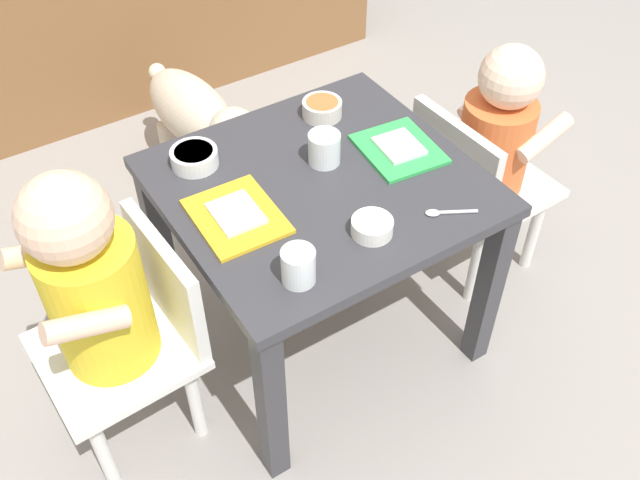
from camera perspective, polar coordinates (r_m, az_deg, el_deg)
name	(u,v)px	position (r m, az deg, el deg)	size (l,w,h in m)	color
ground_plane	(320,329)	(1.76, 0.00, -7.07)	(7.00, 7.00, 0.00)	gray
dining_table	(320,211)	(1.48, 0.00, 2.30)	(0.60, 0.56, 0.47)	#333338
seated_child_left	(100,292)	(1.34, -16.96, -3.95)	(0.29, 0.29, 0.69)	silver
seated_child_right	(492,142)	(1.71, 13.41, 7.56)	(0.29, 0.29, 0.62)	silver
dog	(199,116)	(2.05, -9.53, 9.62)	(0.20, 0.49, 0.34)	beige
food_tray_left	(236,216)	(1.35, -6.62, 1.93)	(0.16, 0.19, 0.02)	gold
food_tray_right	(399,148)	(1.50, 6.25, 7.21)	(0.16, 0.18, 0.02)	green
water_cup_left	(324,150)	(1.45, 0.34, 7.11)	(0.07, 0.07, 0.07)	white
water_cup_right	(298,268)	(1.21, -1.72, -2.22)	(0.06, 0.06, 0.07)	white
veggie_bowl_far	(194,157)	(1.47, -9.90, 6.47)	(0.10, 0.10, 0.03)	white
veggie_bowl_near	(373,226)	(1.31, 4.20, 1.12)	(0.08, 0.08, 0.03)	white
cereal_bowl_right_side	(322,108)	(1.59, 0.17, 10.38)	(0.09, 0.09, 0.04)	silver
spoon_by_left_tray	(446,212)	(1.37, 9.91, 2.17)	(0.09, 0.06, 0.01)	silver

